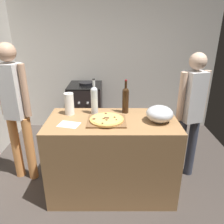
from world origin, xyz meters
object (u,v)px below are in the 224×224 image
pizza (107,119)px  person_in_stripes (16,106)px  person_in_red (191,111)px  mixing_bowl (160,114)px  wine_bottle_green (125,99)px  wine_bottle_clear (94,99)px  stove (86,110)px  paper_towel_roll (69,104)px

pizza → person_in_stripes: 1.11m
pizza → person_in_red: (1.00, 0.34, -0.04)m
mixing_bowl → person_in_stripes: (-1.62, 0.29, -0.03)m
wine_bottle_green → wine_bottle_clear: bearing=-174.6°
stove → paper_towel_roll: bearing=-90.8°
paper_towel_roll → stove: bearing=89.2°
pizza → person_in_stripes: person_in_stripes is taller
wine_bottle_green → pizza: bearing=-128.3°
pizza → person_in_red: size_ratio=0.22×
wine_bottle_clear → person_in_stripes: person_in_stripes is taller
wine_bottle_green → stove: wine_bottle_green is taller
person_in_stripes → person_in_red: 2.07m
wine_bottle_clear → pizza: bearing=-58.5°
paper_towel_roll → wine_bottle_clear: wine_bottle_clear is taller
pizza → person_in_red: person_in_red is taller
mixing_bowl → person_in_red: bearing=35.9°
pizza → stove: bearing=104.9°
pizza → wine_bottle_clear: 0.31m
mixing_bowl → wine_bottle_green: bearing=144.0°
wine_bottle_green → stove: bearing=115.9°
paper_towel_roll → person_in_red: 1.43m
wine_bottle_clear → person_in_stripes: size_ratio=0.24×
stove → person_in_red: bearing=-40.3°
mixing_bowl → paper_towel_roll: bearing=168.4°
stove → person_in_red: person_in_red is taller
pizza → person_in_stripes: (-1.07, 0.31, 0.03)m
wine_bottle_clear → wine_bottle_green: (0.35, 0.03, -0.01)m
wine_bottle_clear → wine_bottle_green: size_ratio=1.05×
paper_towel_roll → stove: 1.44m
mixing_bowl → wine_bottle_clear: wine_bottle_clear is taller
pizza → paper_towel_roll: 0.48m
mixing_bowl → stove: bearing=122.3°
pizza → person_in_stripes: size_ratio=0.21×
person_in_stripes → stove: bearing=61.5°
wine_bottle_green → stove: (-0.61, 1.27, -0.63)m
wine_bottle_clear → person_in_stripes: 0.94m
paper_towel_roll → wine_bottle_clear: size_ratio=0.62×
wine_bottle_green → stove: size_ratio=0.40×
wine_bottle_green → person_in_red: size_ratio=0.24×
wine_bottle_green → person_in_red: (0.79, 0.07, -0.17)m
person_in_stripes → paper_towel_roll: bearing=-7.8°
mixing_bowl → wine_bottle_green: (-0.34, 0.25, 0.08)m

